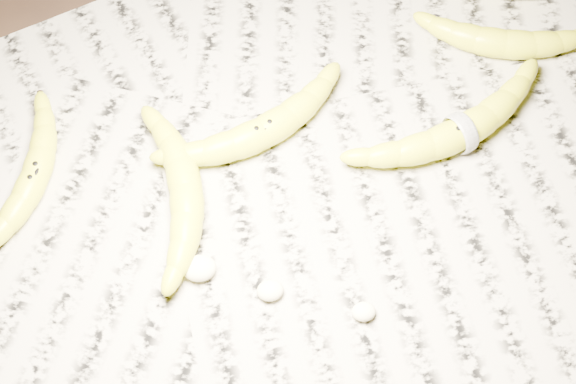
{
  "coord_description": "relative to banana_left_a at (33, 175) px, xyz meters",
  "views": [
    {
      "loc": [
        -0.09,
        -0.42,
        0.81
      ],
      "look_at": [
        -0.03,
        -0.01,
        0.05
      ],
      "focal_mm": 50.0,
      "sensor_mm": 36.0,
      "label": 1
    }
  ],
  "objects": [
    {
      "name": "newspaper_patch",
      "position": [
        0.29,
        -0.04,
        -0.02
      ],
      "size": [
        0.9,
        0.7,
        0.01
      ],
      "primitive_type": "cube",
      "color": "#A19B8A",
      "rests_on": "ground"
    },
    {
      "name": "flesh_chunk_b",
      "position": [
        0.25,
        -0.18,
        -0.01
      ],
      "size": [
        0.03,
        0.02,
        0.02
      ],
      "primitive_type": "ellipsoid",
      "color": "beige",
      "rests_on": "newspaper_patch"
    },
    {
      "name": "banana_upper_a",
      "position": [
        0.58,
        0.1,
        0.0
      ],
      "size": [
        0.2,
        0.11,
        0.04
      ],
      "primitive_type": null,
      "rotation": [
        0.0,
        0.0,
        -0.28
      ],
      "color": "yellow",
      "rests_on": "newspaper_patch"
    },
    {
      "name": "banana_taped",
      "position": [
        0.49,
        -0.02,
        0.0
      ],
      "size": [
        0.25,
        0.15,
        0.04
      ],
      "primitive_type": null,
      "rotation": [
        0.0,
        0.0,
        0.36
      ],
      "color": "yellow",
      "rests_on": "newspaper_patch"
    },
    {
      "name": "flesh_chunk_a",
      "position": [
        0.17,
        -0.14,
        -0.01
      ],
      "size": [
        0.04,
        0.03,
        0.02
      ],
      "primitive_type": "ellipsoid",
      "color": "beige",
      "rests_on": "newspaper_patch"
    },
    {
      "name": "banana_left_b",
      "position": [
        0.17,
        -0.05,
        0.0
      ],
      "size": [
        0.07,
        0.2,
        0.04
      ],
      "primitive_type": null,
      "rotation": [
        0.0,
        0.0,
        1.59
      ],
      "color": "yellow",
      "rests_on": "newspaper_patch"
    },
    {
      "name": "ground",
      "position": [
        0.31,
        -0.07,
        -0.03
      ],
      "size": [
        3.0,
        3.0,
        0.0
      ],
      "primitive_type": "plane",
      "color": "black",
      "rests_on": "ground"
    },
    {
      "name": "banana_left_a",
      "position": [
        0.0,
        0.0,
        0.0
      ],
      "size": [
        0.12,
        0.2,
        0.03
      ],
      "primitive_type": null,
      "rotation": [
        0.0,
        0.0,
        1.22
      ],
      "color": "yellow",
      "rests_on": "newspaper_patch"
    },
    {
      "name": "flesh_chunk_c",
      "position": [
        0.34,
        -0.21,
        -0.01
      ],
      "size": [
        0.03,
        0.02,
        0.02
      ],
      "primitive_type": "ellipsoid",
      "color": "beige",
      "rests_on": "newspaper_patch"
    },
    {
      "name": "measuring_tape",
      "position": [
        0.49,
        -0.02,
        0.0
      ],
      "size": [
        0.02,
        0.05,
        0.05
      ],
      "primitive_type": "torus",
      "rotation": [
        0.0,
        1.57,
        0.36
      ],
      "color": "white",
      "rests_on": "newspaper_patch"
    },
    {
      "name": "banana_center",
      "position": [
        0.27,
        0.02,
        0.0
      ],
      "size": [
        0.23,
        0.14,
        0.04
      ],
      "primitive_type": null,
      "rotation": [
        0.0,
        0.0,
        0.39
      ],
      "color": "yellow",
      "rests_on": "newspaper_patch"
    }
  ]
}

